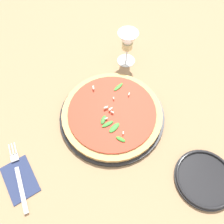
{
  "coord_description": "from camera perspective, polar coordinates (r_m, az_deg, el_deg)",
  "views": [
    {
      "loc": [
        -0.23,
        0.29,
        0.68
      ],
      "look_at": [
        0.01,
        -0.01,
        0.03
      ],
      "focal_mm": 35.0,
      "sensor_mm": 36.0,
      "label": 1
    }
  ],
  "objects": [
    {
      "name": "ground_plane",
      "position": [
        0.77,
        0.05,
        -1.64
      ],
      "size": [
        6.0,
        6.0,
        0.0
      ],
      "primitive_type": "plane",
      "color": "#9E7A56"
    },
    {
      "name": "wine_glass",
      "position": [
        0.87,
        4.07,
        17.7
      ],
      "size": [
        0.08,
        0.08,
        0.14
      ],
      "color": "white",
      "rests_on": "ground_plane"
    },
    {
      "name": "pizza_arugula_main",
      "position": [
        0.76,
        0.0,
        -0.5
      ],
      "size": [
        0.37,
        0.37,
        0.05
      ],
      "color": "black",
      "rests_on": "ground_plane"
    },
    {
      "name": "side_plate_white",
      "position": [
        0.74,
        23.08,
        -15.71
      ],
      "size": [
        0.18,
        0.18,
        0.02
      ],
      "color": "black",
      "rests_on": "ground_plane"
    },
    {
      "name": "fork",
      "position": [
        0.75,
        -23.22,
        -15.12
      ],
      "size": [
        0.21,
        0.12,
        0.0
      ],
      "rotation": [
        0.0,
        0.0,
        -0.48
      ],
      "color": "silver",
      "rests_on": "ground_plane"
    },
    {
      "name": "napkin",
      "position": [
        0.75,
        -22.96,
        -15.83
      ],
      "size": [
        0.15,
        0.12,
        0.01
      ],
      "rotation": [
        0.0,
        0.0,
        -0.33
      ],
      "color": "navy",
      "rests_on": "ground_plane"
    }
  ]
}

